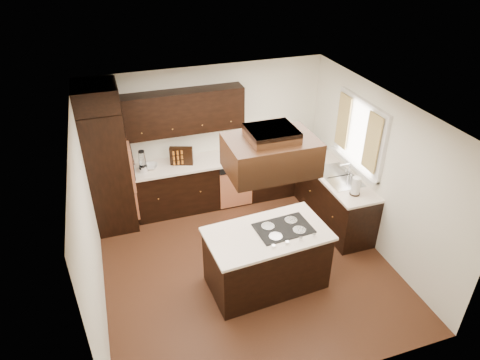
{
  "coord_description": "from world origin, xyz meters",
  "views": [
    {
      "loc": [
        -1.65,
        -4.66,
        4.52
      ],
      "look_at": [
        0.1,
        0.6,
        1.15
      ],
      "focal_mm": 32.0,
      "sensor_mm": 36.0,
      "label": 1
    }
  ],
  "objects_px": {
    "range_hood": "(271,155)",
    "island": "(266,260)",
    "oven_column": "(109,170)",
    "spice_rack": "(181,156)"
  },
  "relations": [
    {
      "from": "range_hood",
      "to": "island",
      "type": "bearing_deg",
      "value": 66.57
    },
    {
      "from": "oven_column",
      "to": "spice_rack",
      "type": "distance_m",
      "value": 1.21
    },
    {
      "from": "oven_column",
      "to": "island",
      "type": "xyz_separation_m",
      "value": [
        1.91,
        -2.16,
        -0.62
      ]
    },
    {
      "from": "island",
      "to": "spice_rack",
      "type": "height_order",
      "value": "spice_rack"
    },
    {
      "from": "island",
      "to": "range_hood",
      "type": "bearing_deg",
      "value": -117.43
    },
    {
      "from": "island",
      "to": "range_hood",
      "type": "relative_size",
      "value": 1.52
    },
    {
      "from": "island",
      "to": "spice_rack",
      "type": "xyz_separation_m",
      "value": [
        -0.71,
        2.23,
        0.64
      ]
    },
    {
      "from": "island",
      "to": "range_hood",
      "type": "xyz_separation_m",
      "value": [
        -0.04,
        -0.09,
        1.72
      ]
    },
    {
      "from": "oven_column",
      "to": "range_hood",
      "type": "xyz_separation_m",
      "value": [
        1.88,
        -2.25,
        1.1
      ]
    },
    {
      "from": "oven_column",
      "to": "range_hood",
      "type": "relative_size",
      "value": 2.02
    }
  ]
}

